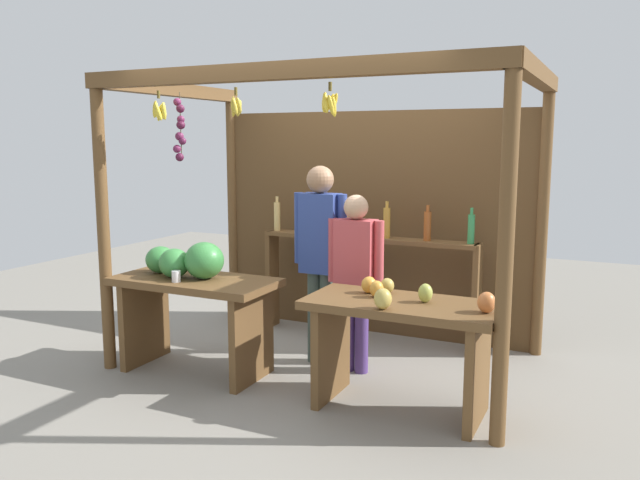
% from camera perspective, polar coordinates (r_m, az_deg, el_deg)
% --- Properties ---
extents(ground_plane, '(12.00, 12.00, 0.00)m').
position_cam_1_polar(ground_plane, '(5.64, 0.85, -10.75)').
color(ground_plane, gray).
rests_on(ground_plane, ground).
extents(market_stall, '(3.33, 2.02, 2.43)m').
position_cam_1_polar(market_stall, '(5.76, 2.72, 3.95)').
color(market_stall, brown).
rests_on(market_stall, ground).
extents(fruit_counter_left, '(1.35, 0.64, 1.09)m').
position_cam_1_polar(fruit_counter_left, '(5.31, -11.44, -4.32)').
color(fruit_counter_left, brown).
rests_on(fruit_counter_left, ground).
extents(fruit_counter_right, '(1.35, 0.65, 0.93)m').
position_cam_1_polar(fruit_counter_right, '(4.51, 7.35, -7.98)').
color(fruit_counter_right, brown).
rests_on(fruit_counter_right, ground).
extents(bottle_shelf_unit, '(2.13, 0.22, 1.35)m').
position_cam_1_polar(bottle_shelf_unit, '(6.05, 4.26, -1.66)').
color(bottle_shelf_unit, brown).
rests_on(bottle_shelf_unit, ground).
extents(vendor_man, '(0.48, 0.23, 1.69)m').
position_cam_1_polar(vendor_man, '(5.34, 0.02, -0.50)').
color(vendor_man, '#405047').
rests_on(vendor_man, ground).
extents(vendor_woman, '(0.48, 0.20, 1.47)m').
position_cam_1_polar(vendor_woman, '(5.16, 3.20, -2.57)').
color(vendor_woman, '#4E3577').
rests_on(vendor_woman, ground).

